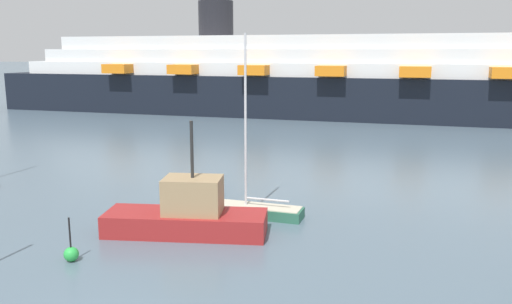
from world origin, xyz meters
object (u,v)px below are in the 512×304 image
(sailboat_1, at_px, (253,208))
(channel_buoy_0, at_px, (71,254))
(cruise_ship, at_px, (338,79))
(fishing_boat_1, at_px, (188,215))

(sailboat_1, bearing_deg, channel_buoy_0, 56.86)
(channel_buoy_0, height_order, cruise_ship, cruise_ship)
(channel_buoy_0, relative_size, cruise_ship, 0.02)
(fishing_boat_1, height_order, channel_buoy_0, fishing_boat_1)
(sailboat_1, relative_size, fishing_boat_1, 1.19)
(channel_buoy_0, xyz_separation_m, cruise_ship, (3.02, 44.08, 3.79))
(sailboat_1, height_order, cruise_ship, cruise_ship)
(sailboat_1, height_order, fishing_boat_1, sailboat_1)
(channel_buoy_0, bearing_deg, fishing_boat_1, 53.05)
(sailboat_1, xyz_separation_m, fishing_boat_1, (-1.79, -2.91, 0.42))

